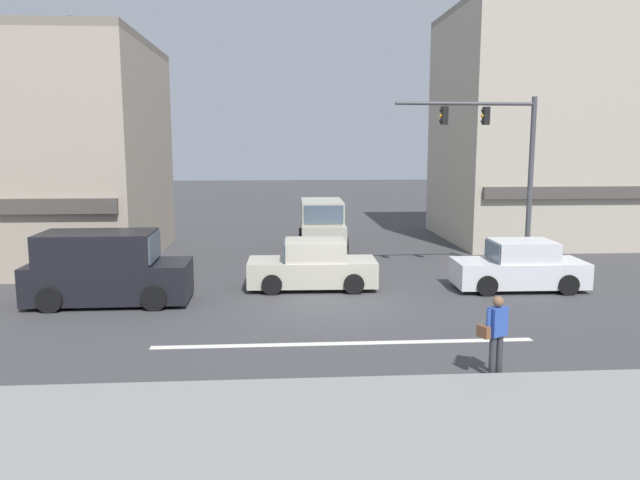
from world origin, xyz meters
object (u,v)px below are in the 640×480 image
object	(u,v)px
traffic_light_mast	(504,157)
van_crossing_rightbound	(106,270)
utility_pole_far_right	(508,160)
sedan_crossing_leftbound	(519,267)
van_waiting_far	(322,225)
utility_pole_near_left	(78,147)
sedan_approaching_near	(313,267)
pedestrian_foreground_with_bag	(496,331)

from	to	relation	value
traffic_light_mast	van_crossing_rightbound	size ratio (longest dim) A/B	1.35
utility_pole_far_right	sedan_crossing_leftbound	xyz separation A→B (m)	(-2.50, -8.00, -3.17)
utility_pole_far_right	van_waiting_far	xyz separation A→B (m)	(-8.21, 0.35, -2.88)
utility_pole_far_right	sedan_crossing_leftbound	distance (m)	8.96
utility_pole_near_left	sedan_approaching_near	bearing A→B (deg)	-14.89
utility_pole_near_left	utility_pole_far_right	xyz separation A→B (m)	(16.87, 5.33, -0.64)
traffic_light_mast	sedan_approaching_near	xyz separation A→B (m)	(-6.65, -1.33, -3.46)
utility_pole_near_left	sedan_crossing_leftbound	bearing A→B (deg)	-10.54
sedan_crossing_leftbound	van_crossing_rightbound	world-z (taller)	van_crossing_rightbound
utility_pole_near_left	sedan_crossing_leftbound	size ratio (longest dim) A/B	2.11
van_waiting_far	sedan_approaching_near	bearing A→B (deg)	-96.45
utility_pole_far_right	sedan_approaching_near	world-z (taller)	utility_pole_far_right
traffic_light_mast	sedan_crossing_leftbound	xyz separation A→B (m)	(-0.06, -1.94, -3.46)
sedan_approaching_near	pedestrian_foreground_with_bag	distance (m)	8.58
utility_pole_far_right	pedestrian_foreground_with_bag	distance (m)	16.70
utility_pole_far_right	pedestrian_foreground_with_bag	bearing A→B (deg)	-110.98
utility_pole_far_right	van_crossing_rightbound	bearing A→B (deg)	-149.66
sedan_approaching_near	van_waiting_far	world-z (taller)	van_waiting_far
utility_pole_near_left	utility_pole_far_right	bearing A→B (deg)	17.51
sedan_approaching_near	pedestrian_foreground_with_bag	xyz separation A→B (m)	(3.20, -7.95, 0.24)
sedan_crossing_leftbound	utility_pole_near_left	bearing A→B (deg)	169.46
utility_pole_far_right	van_crossing_rightbound	size ratio (longest dim) A/B	1.62
utility_pole_far_right	van_crossing_rightbound	world-z (taller)	utility_pole_far_right
utility_pole_near_left	pedestrian_foreground_with_bag	distance (m)	15.30
pedestrian_foreground_with_bag	utility_pole_far_right	bearing A→B (deg)	69.02
utility_pole_far_right	traffic_light_mast	bearing A→B (deg)	-111.86
van_crossing_rightbound	pedestrian_foreground_with_bag	world-z (taller)	van_crossing_rightbound
utility_pole_near_left	sedan_approaching_near	size ratio (longest dim) A/B	2.11
sedan_approaching_near	pedestrian_foreground_with_bag	size ratio (longest dim) A/B	2.48
sedan_crossing_leftbound	pedestrian_foreground_with_bag	bearing A→B (deg)	-114.76
utility_pole_near_left	van_crossing_rightbound	bearing A→B (deg)	-64.84
van_waiting_far	traffic_light_mast	bearing A→B (deg)	-47.99
traffic_light_mast	sedan_approaching_near	world-z (taller)	traffic_light_mast
utility_pole_near_left	sedan_approaching_near	distance (m)	8.92
utility_pole_far_right	traffic_light_mast	size ratio (longest dim) A/B	1.20
van_waiting_far	sedan_crossing_leftbound	size ratio (longest dim) A/B	1.12
traffic_light_mast	pedestrian_foreground_with_bag	distance (m)	10.42
sedan_approaching_near	van_waiting_far	distance (m)	7.80
van_crossing_rightbound	sedan_approaching_near	bearing A→B (deg)	13.76
van_waiting_far	pedestrian_foreground_with_bag	bearing A→B (deg)	-81.59
utility_pole_near_left	utility_pole_far_right	size ratio (longest dim) A/B	1.17
utility_pole_far_right	van_waiting_far	distance (m)	8.70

